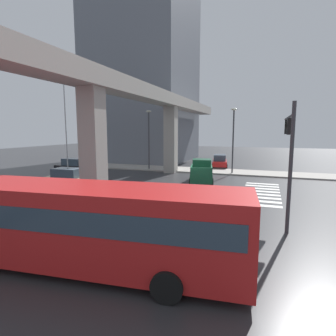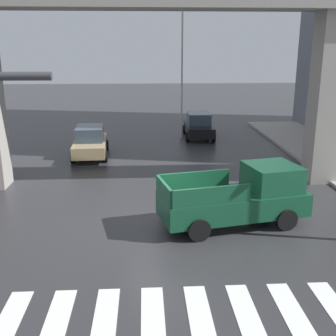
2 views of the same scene
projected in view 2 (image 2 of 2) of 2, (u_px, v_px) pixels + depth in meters
name	position (u px, v px, depth m)	size (l,w,h in m)	color
ground_plane	(165.00, 226.00, 14.69)	(120.00, 120.00, 0.00)	#2D2D30
crosswalk_stripes	(177.00, 321.00, 9.59)	(8.25, 2.80, 0.01)	silver
elevated_overpass	(159.00, 13.00, 17.28)	(51.72, 1.95, 8.74)	#9E9991
pickup_truck	(241.00, 197.00, 14.64)	(5.39, 2.94, 2.08)	#14472D
sedan_black	(199.00, 125.00, 28.86)	(2.03, 4.33, 1.72)	black
sedan_tan	(90.00, 142.00, 23.85)	(2.15, 4.39, 1.72)	tan
street_lamp_mid_block	(323.00, 77.00, 21.60)	(0.44, 0.70, 7.24)	#38383D
flagpole	(184.00, 47.00, 27.26)	(1.16, 0.12, 10.49)	silver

